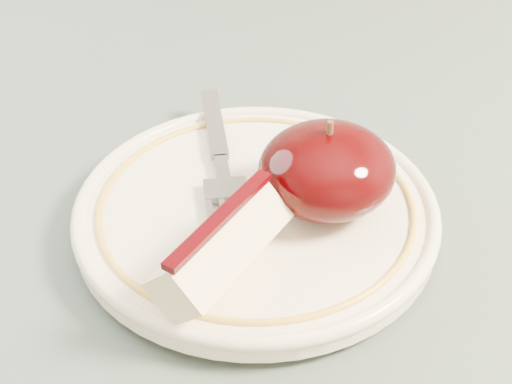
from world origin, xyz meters
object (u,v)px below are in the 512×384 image
object	(u,v)px
table	(151,343)
plate	(256,210)
apple_half	(327,170)
fork	(220,158)

from	to	relation	value
table	plate	size ratio (longest dim) A/B	4.02
plate	apple_half	size ratio (longest dim) A/B	2.70
apple_half	fork	size ratio (longest dim) A/B	0.50
table	apple_half	size ratio (longest dim) A/B	10.86
plate	fork	distance (m)	0.05
apple_half	table	bearing A→B (deg)	172.07
apple_half	fork	xyz separation A→B (m)	(-0.05, 0.06, -0.02)
plate	fork	size ratio (longest dim) A/B	1.36
apple_half	fork	world-z (taller)	apple_half
table	apple_half	distance (m)	0.17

